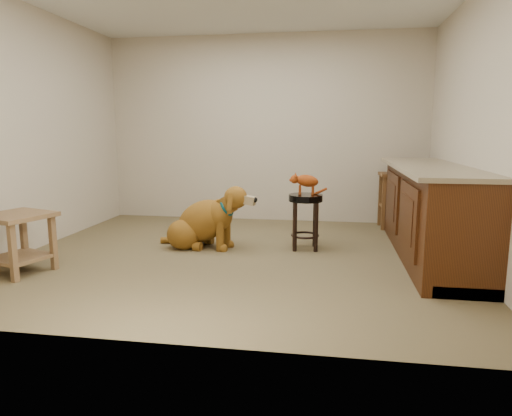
% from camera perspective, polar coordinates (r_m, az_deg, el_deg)
% --- Properties ---
extents(floor, '(4.50, 4.00, 0.01)m').
position_cam_1_polar(floor, '(4.75, -2.35, -6.02)').
color(floor, brown).
rests_on(floor, ground).
extents(room_shell, '(4.54, 4.04, 2.62)m').
position_cam_1_polar(room_shell, '(4.59, -2.49, 14.56)').
color(room_shell, beige).
rests_on(room_shell, ground).
extents(cabinet_run, '(0.70, 2.56, 0.94)m').
position_cam_1_polar(cabinet_run, '(4.96, 20.96, -0.78)').
color(cabinet_run, '#3F1E0B').
rests_on(cabinet_run, ground).
extents(padded_stool, '(0.37, 0.37, 0.60)m').
position_cam_1_polar(padded_stool, '(4.97, 6.19, -0.31)').
color(padded_stool, black).
rests_on(padded_stool, ground).
extents(wood_stool, '(0.41, 0.41, 0.73)m').
position_cam_1_polar(wood_stool, '(6.31, 16.89, 1.01)').
color(wood_stool, brown).
rests_on(wood_stool, ground).
extents(side_table, '(0.66, 0.66, 0.55)m').
position_cam_1_polar(side_table, '(4.66, -27.62, -2.89)').
color(side_table, brown).
rests_on(side_table, ground).
extents(golden_retriever, '(1.16, 0.63, 0.75)m').
position_cam_1_polar(golden_retriever, '(5.07, -6.52, -1.83)').
color(golden_retriever, brown).
rests_on(golden_retriever, ground).
extents(tabby_kitten, '(0.41, 0.18, 0.26)m').
position_cam_1_polar(tabby_kitten, '(4.93, 6.15, 3.32)').
color(tabby_kitten, '#8F350E').
rests_on(tabby_kitten, padded_stool).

